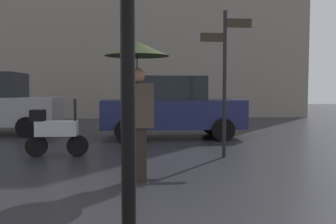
{
  "coord_description": "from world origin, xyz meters",
  "views": [
    {
      "loc": [
        0.59,
        -2.8,
        1.46
      ],
      "look_at": [
        1.27,
        5.34,
        0.93
      ],
      "focal_mm": 38.73,
      "sensor_mm": 36.0,
      "label": 1
    }
  ],
  "objects_px": {
    "parked_scooter": "(55,131)",
    "parked_car_right": "(170,107)",
    "street_signpost": "(225,69)",
    "pedestrian_with_umbrella": "(137,75)"
  },
  "relations": [
    {
      "from": "parked_scooter",
      "to": "parked_car_right",
      "type": "relative_size",
      "value": 0.32
    },
    {
      "from": "parked_car_right",
      "to": "street_signpost",
      "type": "bearing_deg",
      "value": 108.99
    },
    {
      "from": "pedestrian_with_umbrella",
      "to": "parked_car_right",
      "type": "distance_m",
      "value": 5.13
    },
    {
      "from": "pedestrian_with_umbrella",
      "to": "parked_scooter",
      "type": "relative_size",
      "value": 1.65
    },
    {
      "from": "pedestrian_with_umbrella",
      "to": "parked_car_right",
      "type": "xyz_separation_m",
      "value": [
        0.96,
        4.98,
        -0.74
      ]
    },
    {
      "from": "pedestrian_with_umbrella",
      "to": "street_signpost",
      "type": "distance_m",
      "value": 2.64
    },
    {
      "from": "pedestrian_with_umbrella",
      "to": "parked_car_right",
      "type": "height_order",
      "value": "pedestrian_with_umbrella"
    },
    {
      "from": "pedestrian_with_umbrella",
      "to": "parked_scooter",
      "type": "xyz_separation_m",
      "value": [
        -1.76,
        2.23,
        -1.12
      ]
    },
    {
      "from": "parked_car_right",
      "to": "street_signpost",
      "type": "relative_size",
      "value": 1.33
    },
    {
      "from": "parked_scooter",
      "to": "street_signpost",
      "type": "bearing_deg",
      "value": 11.54
    }
  ]
}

